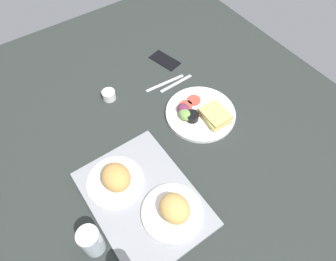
{
  "coord_description": "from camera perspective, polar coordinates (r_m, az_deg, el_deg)",
  "views": [
    {
      "loc": [
        -52.55,
        40.62,
        97.56
      ],
      "look_at": [
        2.0,
        3.0,
        4.0
      ],
      "focal_mm": 32.17,
      "sensor_mm": 36.0,
      "label": 1
    }
  ],
  "objects": [
    {
      "name": "knife",
      "position": [
        1.36,
        -0.57,
        9.0
      ],
      "size": [
        2.6,
        19.05,
        0.5
      ],
      "primitive_type": "cube",
      "rotation": [
        0.0,
        0.0,
        1.51
      ],
      "color": "#B7B7BC",
      "rests_on": "ground_plane"
    },
    {
      "name": "bread_plate_far",
      "position": [
        1.05,
        -9.87,
        -9.1
      ],
      "size": [
        19.77,
        19.77,
        8.89
      ],
      "color": "white",
      "rests_on": "serving_tray"
    },
    {
      "name": "fork",
      "position": [
        1.36,
        1.56,
        8.93
      ],
      "size": [
        2.04,
        17.04,
        0.5
      ],
      "primitive_type": "cube",
      "rotation": [
        0.0,
        0.0,
        1.61
      ],
      "color": "#B7B7BC",
      "rests_on": "ground_plane"
    },
    {
      "name": "plate_with_salad",
      "position": [
        1.23,
        6.25,
        3.23
      ],
      "size": [
        28.62,
        28.62,
        5.4
      ],
      "color": "white",
      "rests_on": "ground_plane"
    },
    {
      "name": "bread_plate_near",
      "position": [
        0.99,
        1.06,
        -14.87
      ],
      "size": [
        20.16,
        20.16,
        8.65
      ],
      "color": "white",
      "rests_on": "serving_tray"
    },
    {
      "name": "espresso_cup",
      "position": [
        1.31,
        -11.13,
        6.61
      ],
      "size": [
        5.6,
        5.6,
        4.0
      ],
      "primitive_type": "cylinder",
      "color": "silver",
      "rests_on": "ground_plane"
    },
    {
      "name": "drinking_glass",
      "position": [
        0.97,
        -14.31,
        -19.65
      ],
      "size": [
        6.59,
        6.59,
        12.35
      ],
      "primitive_type": "cylinder",
      "color": "silver",
      "rests_on": "ground_plane"
    },
    {
      "name": "cell_phone",
      "position": [
        1.47,
        -0.62,
        13.21
      ],
      "size": [
        15.75,
        10.61,
        0.8
      ],
      "primitive_type": "cube",
      "rotation": [
        0.0,
        0.0,
        0.26
      ],
      "color": "black",
      "rests_on": "ground_plane"
    },
    {
      "name": "ground_plane",
      "position": [
        1.19,
        1.73,
        -1.51
      ],
      "size": [
        190.0,
        150.0,
        3.0
      ],
      "primitive_type": "cube",
      "color": "#282D2B"
    },
    {
      "name": "serving_tray",
      "position": [
        1.05,
        -4.71,
        -12.74
      ],
      "size": [
        45.24,
        33.33,
        1.6
      ],
      "primitive_type": "cube",
      "rotation": [
        0.0,
        0.0,
        0.01
      ],
      "color": "gray",
      "rests_on": "ground_plane"
    }
  ]
}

